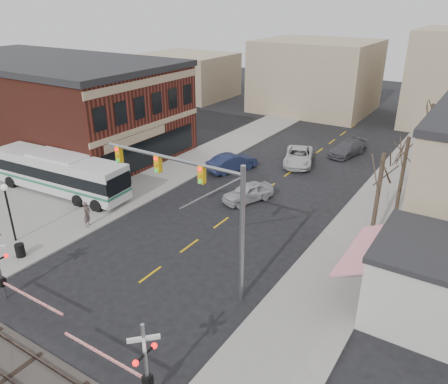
# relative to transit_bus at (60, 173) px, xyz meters

# --- Properties ---
(ground) EXTENTS (160.00, 160.00, 0.00)m
(ground) POSITION_rel_transit_bus_xyz_m (14.52, -7.21, -1.89)
(ground) COLOR black
(ground) RESTS_ON ground
(sidewalk_west) EXTENTS (5.00, 60.00, 0.12)m
(sidewalk_west) POSITION_rel_transit_bus_xyz_m (5.02, 12.79, -1.83)
(sidewalk_west) COLOR gray
(sidewalk_west) RESTS_ON ground
(sidewalk_east) EXTENTS (5.00, 60.00, 0.12)m
(sidewalk_east) POSITION_rel_transit_bus_xyz_m (24.02, 12.79, -1.83)
(sidewalk_east) COLOR gray
(sidewalk_east) RESTS_ON ground
(brick_building) EXTENTS (30.40, 15.40, 9.60)m
(brick_building) POSITION_rel_transit_bus_xyz_m (-12.47, 8.79, 2.92)
(brick_building) COLOR maroon
(brick_building) RESTS_ON ground
(tree_east_a) EXTENTS (0.28, 0.28, 6.75)m
(tree_east_a) POSITION_rel_transit_bus_xyz_m (25.02, 4.79, 1.60)
(tree_east_a) COLOR #382B21
(tree_east_a) RESTS_ON sidewalk_east
(tree_east_b) EXTENTS (0.28, 0.28, 6.30)m
(tree_east_b) POSITION_rel_transit_bus_xyz_m (25.32, 10.79, 1.38)
(tree_east_b) COLOR #382B21
(tree_east_b) RESTS_ON sidewalk_east
(tree_east_c) EXTENTS (0.28, 0.28, 7.20)m
(tree_east_c) POSITION_rel_transit_bus_xyz_m (25.52, 18.79, 1.83)
(tree_east_c) COLOR #382B21
(tree_east_c) RESTS_ON sidewalk_east
(transit_bus) EXTENTS (13.23, 3.79, 3.36)m
(transit_bus) POSITION_rel_transit_bus_xyz_m (0.00, 0.00, 0.00)
(transit_bus) COLOR silver
(transit_bus) RESTS_ON ground
(traffic_signal_mast) EXTENTS (9.35, 0.30, 8.00)m
(traffic_signal_mast) POSITION_rel_transit_bus_xyz_m (17.76, -4.25, 3.81)
(traffic_signal_mast) COLOR gray
(traffic_signal_mast) RESTS_ON ground
(rr_crossing_west) EXTENTS (5.60, 1.36, 4.00)m
(rr_crossing_west) POSITION_rel_transit_bus_xyz_m (9.60, -11.32, 0.08)
(rr_crossing_west) COLOR gray
(rr_crossing_west) RESTS_ON ground
(rr_crossing_east) EXTENTS (5.60, 1.36, 4.00)m
(rr_crossing_east) POSITION_rel_transit_bus_xyz_m (20.12, -12.12, 0.08)
(rr_crossing_east) COLOR gray
(rr_crossing_east) RESTS_ON ground
(street_lamp) EXTENTS (0.44, 0.44, 4.22)m
(street_lamp) POSITION_rel_transit_bus_xyz_m (4.04, -7.24, 1.25)
(street_lamp) COLOR black
(street_lamp) RESTS_ON sidewalk_west
(trash_bin) EXTENTS (0.60, 0.60, 0.88)m
(trash_bin) POSITION_rel_transit_bus_xyz_m (6.17, -8.28, -1.33)
(trash_bin) COLOR black
(trash_bin) RESTS_ON sidewalk_west
(car_a) EXTENTS (3.47, 4.85, 1.53)m
(car_a) POSITION_rel_transit_bus_xyz_m (14.26, 7.28, -1.12)
(car_a) COLOR #AFAFB4
(car_a) RESTS_ON ground
(car_b) EXTENTS (3.55, 5.44, 1.69)m
(car_b) POSITION_rel_transit_bus_xyz_m (9.52, 12.48, -1.04)
(car_b) COLOR #181F3C
(car_b) RESTS_ON ground
(car_c) EXTENTS (4.45, 6.39, 1.62)m
(car_c) POSITION_rel_transit_bus_xyz_m (14.22, 17.68, -1.08)
(car_c) COLOR silver
(car_c) RESTS_ON ground
(car_d) EXTENTS (3.37, 5.72, 1.55)m
(car_d) POSITION_rel_transit_bus_xyz_m (17.51, 23.08, -1.11)
(car_d) COLOR #46454A
(car_d) RESTS_ON ground
(pedestrian_near) EXTENTS (0.69, 0.84, 1.96)m
(pedestrian_near) POSITION_rel_transit_bus_xyz_m (6.65, -3.07, -0.79)
(pedestrian_near) COLOR #60504D
(pedestrian_near) RESTS_ON sidewalk_west
(pedestrian_far) EXTENTS (1.03, 1.14, 1.93)m
(pedestrian_far) POSITION_rel_transit_bus_xyz_m (4.17, 0.48, -0.81)
(pedestrian_far) COLOR #363F5F
(pedestrian_far) RESTS_ON sidewalk_west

